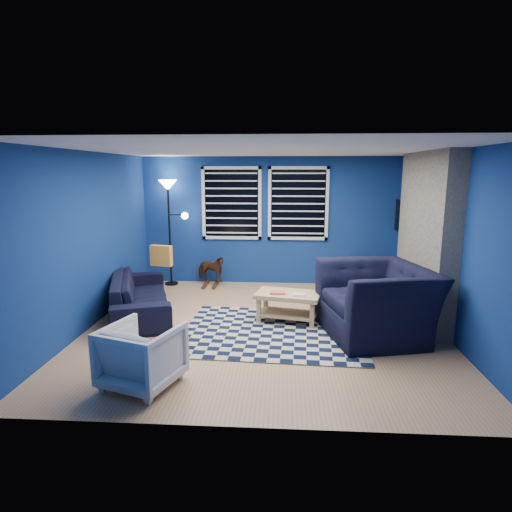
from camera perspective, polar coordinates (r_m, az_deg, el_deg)
The scene contains 18 objects.
floor at distance 6.30m, azimuth 1.03°, elevation -9.38°, with size 5.00×5.00×0.00m, color tan.
ceiling at distance 5.90m, azimuth 1.12°, elevation 13.97°, with size 5.00×5.00×0.00m, color white.
wall_back at distance 8.45m, azimuth 1.85°, elevation 4.66°, with size 5.00×5.00×0.00m, color navy.
wall_left at distance 6.58m, azimuth -21.25°, elevation 2.01°, with size 5.00×5.00×0.00m, color navy.
wall_right at distance 6.37m, azimuth 24.15°, elevation 1.51°, with size 5.00×5.00×0.00m, color navy.
fireplace at distance 6.80m, azimuth 21.56°, elevation 1.81°, with size 0.65×2.00×2.50m.
window_left at distance 8.43m, azimuth -3.28°, elevation 7.03°, with size 1.17×0.06×1.42m.
window_right at distance 8.38m, azimuth 5.65°, elevation 6.96°, with size 1.17×0.06×1.42m.
tv at distance 8.23m, azimuth 19.09°, elevation 4.92°, with size 0.07×1.00×0.58m.
rug at distance 6.09m, azimuth 2.27°, elevation -10.06°, with size 2.50×2.00×0.02m, color black.
sofa at distance 6.98m, azimuth -15.20°, elevation -5.04°, with size 0.83×2.12×0.62m, color black.
armchair_big at distance 6.07m, azimuth 15.73°, elevation -5.82°, with size 1.30×1.48×0.96m, color black.
armchair_bent at distance 4.73m, azimuth -14.95°, elevation -12.68°, with size 0.71×0.73×0.67m, color gray.
rocking_horse at distance 8.43m, azimuth -6.07°, elevation -1.71°, with size 0.63×0.29×0.53m, color #432B15.
coffee_table at distance 6.41m, azimuth 4.28°, elevation -6.00°, with size 1.03×0.72×0.47m.
cabinet at distance 8.52m, azimuth 14.23°, elevation -2.43°, with size 0.64×0.49×0.57m.
floor_lamp at distance 8.44m, azimuth -11.47°, elevation 7.40°, with size 0.56×0.34×2.05m.
throw_pillow at distance 7.50m, azimuth -12.52°, elevation 0.05°, with size 0.37×0.11×0.36m, color orange.
Camera 1 is at (0.26, -5.89, 2.22)m, focal length 30.00 mm.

